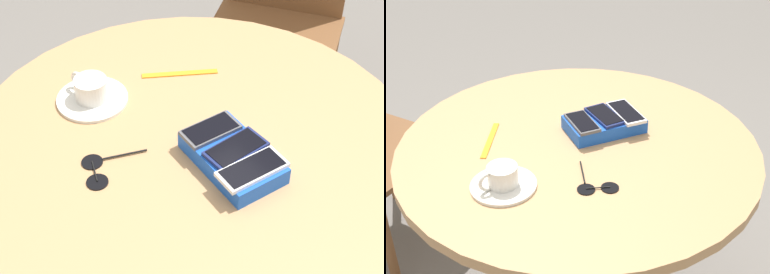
{
  "view_description": "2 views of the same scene",
  "coord_description": "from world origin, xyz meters",
  "views": [
    {
      "loc": [
        -0.8,
        0.6,
        1.66
      ],
      "look_at": [
        0.0,
        0.0,
        0.73
      ],
      "focal_mm": 60.0,
      "sensor_mm": 36.0,
      "label": 1
    },
    {
      "loc": [
        0.57,
        1.12,
        1.51
      ],
      "look_at": [
        0.0,
        0.0,
        0.73
      ],
      "focal_mm": 50.0,
      "sensor_mm": 36.0,
      "label": 2
    }
  ],
  "objects": [
    {
      "name": "saucer",
      "position": [
        0.25,
        0.1,
        0.72
      ],
      "size": [
        0.16,
        0.16,
        0.01
      ],
      "primitive_type": "cylinder",
      "color": "silver",
      "rests_on": "round_table"
    },
    {
      "name": "lanyard_strap",
      "position": [
        0.21,
        -0.12,
        0.71
      ],
      "size": [
        0.11,
        0.17,
        0.0
      ],
      "primitive_type": "cube",
      "rotation": [
        0.0,
        0.0,
        1.04
      ],
      "color": "orange",
      "rests_on": "round_table"
    },
    {
      "name": "sunglasses",
      "position": [
        0.05,
        0.2,
        0.71
      ],
      "size": [
        0.1,
        0.15,
        0.01
      ],
      "color": "black",
      "rests_on": "round_table"
    },
    {
      "name": "round_table",
      "position": [
        0.0,
        0.0,
        0.59
      ],
      "size": [
        1.0,
        1.0,
        0.71
      ],
      "color": "#2D2D2D",
      "rests_on": "ground_plane"
    },
    {
      "name": "phone_navy",
      "position": [
        -0.1,
        -0.03,
        0.76
      ],
      "size": [
        0.07,
        0.13,
        0.01
      ],
      "color": "navy",
      "rests_on": "phone_box"
    },
    {
      "name": "chair_near_window",
      "position": [
        0.53,
        -0.76,
        0.46
      ],
      "size": [
        0.61,
        0.61,
        0.88
      ],
      "color": "brown",
      "rests_on": "ground_plane"
    },
    {
      "name": "phone_white",
      "position": [
        -0.17,
        -0.02,
        0.76
      ],
      "size": [
        0.07,
        0.14,
        0.01
      ],
      "color": "silver",
      "rests_on": "phone_box"
    },
    {
      "name": "phone_box",
      "position": [
        -0.1,
        -0.03,
        0.73
      ],
      "size": [
        0.22,
        0.14,
        0.04
      ],
      "color": "blue",
      "rests_on": "round_table"
    },
    {
      "name": "phone_gray",
      "position": [
        -0.03,
        -0.03,
        0.76
      ],
      "size": [
        0.07,
        0.13,
        0.01
      ],
      "color": "#515156",
      "rests_on": "phone_box"
    },
    {
      "name": "coffee_cup",
      "position": [
        0.26,
        0.1,
        0.75
      ],
      "size": [
        0.1,
        0.08,
        0.05
      ],
      "color": "silver",
      "rests_on": "saucer"
    }
  ]
}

